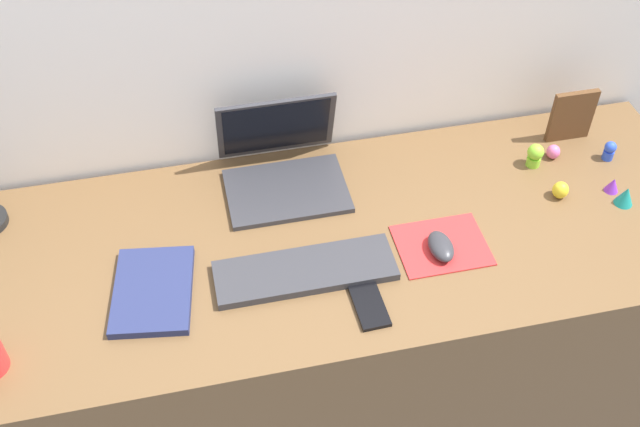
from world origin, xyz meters
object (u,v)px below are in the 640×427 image
Objects in this scene: toy_figurine_purple at (613,185)px; laptop at (282,162)px; cell_phone at (369,305)px; keyboard at (305,271)px; toy_figurine_blue at (610,150)px; picture_frame at (572,116)px; toy_figurine_pink at (553,152)px; notebook_pad at (153,291)px; toy_figurine_yellow at (560,190)px; toy_figurine_teal at (626,196)px; mouse at (441,246)px; toy_figurine_lime at (535,155)px.

laptop is at bearing 164.27° from toy_figurine_purple.
toy_figurine_purple is at bearing 16.11° from cell_phone.
toy_figurine_blue is at bearing 14.27° from keyboard.
picture_frame is 3.86× the size of toy_figurine_pink.
picture_frame is 0.11m from toy_figurine_pink.
laptop reaches higher than toy_figurine_purple.
toy_figurine_yellow is at bearing 13.90° from notebook_pad.
toy_figurine_yellow is at bearing 9.41° from keyboard.
toy_figurine_blue is (0.85, -0.11, -0.03)m from laptop.
laptop is 2.34× the size of cell_phone.
notebook_pad is 1.08m from toy_figurine_pink.
toy_figurine_teal is (0.82, 0.05, 0.02)m from keyboard.
mouse reaches higher than cell_phone.
laptop reaches higher than picture_frame.
toy_figurine_yellow is (0.55, 0.23, 0.02)m from cell_phone.
mouse is 0.47m from toy_figurine_pink.
notebook_pad is at bearing -167.49° from toy_figurine_lime.
toy_figurine_teal reaches higher than keyboard.
laptop is at bearing 161.85° from toy_figurine_yellow.
toy_figurine_pink is (0.72, 0.25, 0.01)m from keyboard.
toy_figurine_teal reaches higher than mouse.
toy_figurine_blue is at bearing 22.79° from cell_phone.
toy_figurine_yellow is 1.13× the size of toy_figurine_purple.
cell_phone is 2.88× the size of toy_figurine_yellow.
keyboard is 10.43× the size of toy_figurine_purple.
toy_figurine_teal is (-0.04, -0.16, -0.00)m from toy_figurine_blue.
toy_figurine_pink is (0.60, 0.37, 0.01)m from cell_phone.
keyboard is at bearing -172.75° from toy_figurine_purple.
keyboard is 9.21× the size of toy_figurine_yellow.
laptop is at bearing 101.73° from cell_phone.
toy_figurine_pink is at bearing 15.23° from toy_figurine_lime.
toy_figurine_teal is at bearing -21.31° from toy_figurine_yellow.
toy_figurine_pink is at bearing 21.18° from notebook_pad.
toy_figurine_yellow is 0.68× the size of toy_figurine_lime.
toy_figurine_lime reaches higher than notebook_pad.
toy_figurine_yellow is at bearing 176.57° from toy_figurine_purple.
keyboard is 4.27× the size of mouse.
cell_phone is at bearing -147.96° from toy_figurine_pink.
laptop is 2.00× the size of picture_frame.
toy_figurine_yellow is at bearing 158.69° from toy_figurine_teal.
keyboard is 0.81m from toy_figurine_purple.
toy_figurine_blue is 0.20m from toy_figurine_lime.
mouse is at bearing -173.29° from toy_figurine_teal.
laptop is 0.47m from notebook_pad.
toy_figurine_blue is at bearing -55.82° from picture_frame.
toy_figurine_blue is 1.38× the size of toy_figurine_purple.
toy_figurine_lime is at bearing 21.02° from notebook_pad.
toy_figurine_teal reaches higher than notebook_pad.
toy_figurine_purple reaches higher than notebook_pad.
toy_figurine_yellow is 0.13m from toy_figurine_lime.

